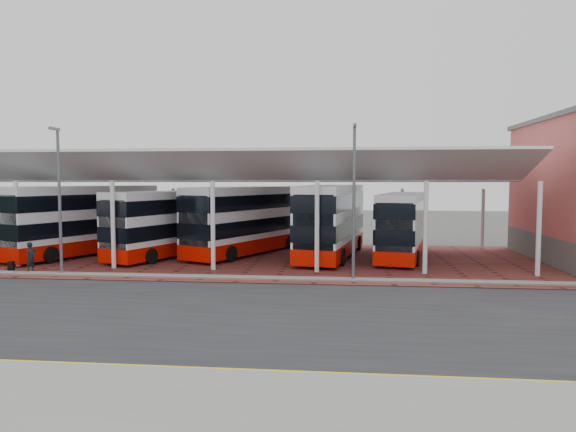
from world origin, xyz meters
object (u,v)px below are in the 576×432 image
Objects in this scene: bus_3 at (247,220)px; bus_5 at (403,226)px; bus_4 at (332,221)px; bus_2 at (172,224)px; bus_0 at (28,224)px; bus_1 at (84,221)px; pedestrian at (31,257)px.

bus_3 is 10.74m from bus_5.
bus_2 is at bearing -165.76° from bus_4.
bus_4 is at bearing 19.04° from bus_3.
bus_4 reaches higher than bus_0.
bus_5 is (21.91, 0.92, -0.23)m from bus_1.
bus_4 is (17.19, 0.99, 0.03)m from bus_1.
pedestrian is (-5.81, -7.14, -1.35)m from bus_2.
bus_1 is 6.23m from bus_2.
bus_1 is (4.19, 0.01, 0.29)m from bus_0.
bus_3 is at bearing -38.10° from pedestrian.
bus_1 reaches higher than bus_2.
bus_4 is (21.37, 1.00, 0.32)m from bus_0.
bus_2 is at bearing -138.51° from bus_3.
bus_4 reaches higher than bus_1.
bus_1 is 17.21m from bus_4.
pedestrian is (-21.49, -7.90, -1.28)m from bus_5.
bus_1 is 0.97× the size of bus_4.
bus_1 is 11.32m from bus_3.
bus_4 reaches higher than bus_3.
bus_5 is (4.73, -0.07, -0.26)m from bus_4.
bus_2 is at bearing -164.99° from bus_5.
bus_5 is at bearing -56.51° from pedestrian.
bus_4 is (10.96, 0.83, 0.19)m from bus_2.
bus_0 is 0.97× the size of bus_5.
bus_1 is 21.94m from bus_5.
bus_3 reaches higher than bus_0.
bus_0 is 21.40m from bus_4.
bus_3 is 6.02m from bus_4.
bus_3 is at bearing 31.45° from bus_1.
bus_5 is at bearing 14.76° from bus_0.
bus_5 is at bearing 9.12° from bus_4.
pedestrian is (-10.78, -8.60, -1.49)m from bus_3.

